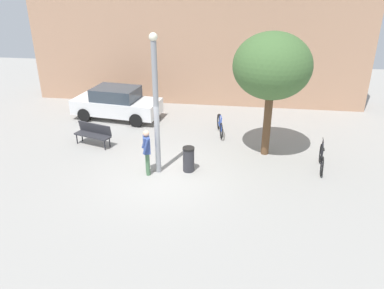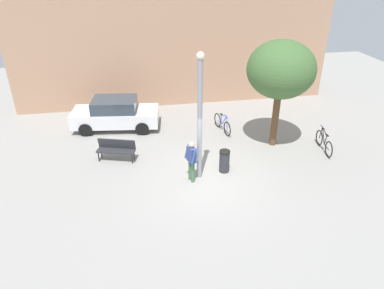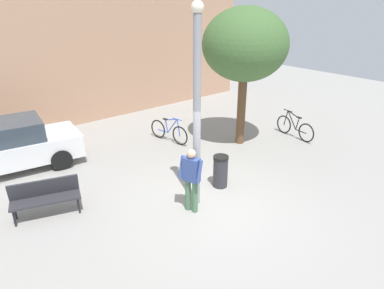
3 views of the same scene
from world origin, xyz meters
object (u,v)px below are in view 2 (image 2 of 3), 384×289
at_px(person_by_lamppost, 191,159).
at_px(parked_car_white, 115,114).
at_px(plaza_tree, 281,70).
at_px(trash_bin, 224,161).
at_px(bicycle_blue, 222,124).
at_px(lamppost, 200,115).
at_px(bicycle_black, 324,143).
at_px(park_bench, 116,148).

bearing_deg(person_by_lamppost, parked_car_white, 118.37).
distance_m(plaza_tree, parked_car_white, 8.15).
bearing_deg(parked_car_white, trash_bin, -48.81).
height_order(bicycle_blue, parked_car_white, parked_car_white).
bearing_deg(trash_bin, lamppost, -168.66).
relative_size(person_by_lamppost, plaza_tree, 0.35).
distance_m(bicycle_black, trash_bin, 4.86).
xyz_separation_m(plaza_tree, bicycle_black, (1.99, -0.96, -3.10)).
distance_m(plaza_tree, trash_bin, 4.50).
height_order(lamppost, park_bench, lamppost).
relative_size(person_by_lamppost, bicycle_blue, 0.93).
relative_size(person_by_lamppost, trash_bin, 1.80).
bearing_deg(park_bench, parked_car_white, 90.79).
height_order(lamppost, plaza_tree, lamppost).
height_order(bicycle_black, bicycle_blue, same).
xyz_separation_m(bicycle_black, trash_bin, (-4.77, -0.89, 0.08)).
bearing_deg(parked_car_white, person_by_lamppost, -61.63).
bearing_deg(trash_bin, bicycle_blue, 76.60).
relative_size(lamppost, park_bench, 2.93).
xyz_separation_m(parked_car_white, trash_bin, (4.27, -4.88, -0.31)).
height_order(lamppost, trash_bin, lamppost).
distance_m(lamppost, plaza_tree, 4.45).
distance_m(lamppost, person_by_lamppost, 1.70).
bearing_deg(bicycle_blue, bicycle_black, -34.80).
distance_m(lamppost, bicycle_blue, 4.82).
xyz_separation_m(lamppost, bicycle_black, (5.84, 1.10, -2.23)).
distance_m(person_by_lamppost, bicycle_blue, 4.66).
relative_size(bicycle_blue, trash_bin, 1.93).
bearing_deg(bicycle_black, person_by_lamppost, -168.01).
relative_size(lamppost, person_by_lamppost, 2.93).
bearing_deg(person_by_lamppost, lamppost, 31.54).
bearing_deg(bicycle_blue, trash_bin, -103.40).
distance_m(plaza_tree, bicycle_black, 3.80).
distance_m(bicycle_blue, trash_bin, 3.71).
xyz_separation_m(plaza_tree, trash_bin, (-2.78, -1.85, -3.01)).
xyz_separation_m(park_bench, trash_bin, (4.23, -1.71, -0.08)).
height_order(plaza_tree, bicycle_black, plaza_tree).
distance_m(park_bench, bicycle_blue, 5.44).
xyz_separation_m(bicycle_black, bicycle_blue, (-3.91, 2.72, 0.00)).
height_order(person_by_lamppost, plaza_tree, plaza_tree).
distance_m(park_bench, bicycle_black, 9.04).
relative_size(person_by_lamppost, bicycle_black, 0.93).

